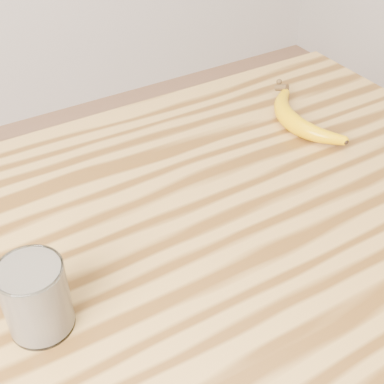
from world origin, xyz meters
TOP-DOWN VIEW (x-y plane):
  - table at (0.00, 0.00)m, footprint 1.20×0.80m
  - smoothie_glass at (-0.26, -0.06)m, footprint 0.08×0.08m
  - banana at (0.31, 0.15)m, footprint 0.14×0.31m

SIDE VIEW (x-z plane):
  - table at x=0.00m, z-range 0.32..1.22m
  - banana at x=0.31m, z-range 0.90..0.94m
  - smoothie_glass at x=-0.26m, z-range 0.90..1.01m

